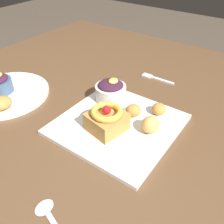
{
  "coord_description": "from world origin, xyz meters",
  "views": [
    {
      "loc": [
        -0.4,
        -0.5,
        1.17
      ],
      "look_at": [
        0.03,
        -0.19,
        0.77
      ],
      "focal_mm": 39.11,
      "sensor_mm": 36.0,
      "label": 1
    }
  ],
  "objects_px": {
    "fork": "(155,78)",
    "fritter_middle": "(133,110)",
    "back_pastry": "(1,103)",
    "fritter_back": "(159,109)",
    "cake_slice": "(107,119)",
    "spoon": "(50,218)",
    "fritter_front": "(151,125)",
    "back_plate": "(6,94)",
    "front_plate": "(118,124)",
    "berry_ramekin": "(111,91)"
  },
  "relations": [
    {
      "from": "fork",
      "to": "fritter_middle",
      "type": "bearing_deg",
      "value": 102.6
    },
    {
      "from": "fritter_middle",
      "to": "back_pastry",
      "type": "distance_m",
      "value": 0.39
    },
    {
      "from": "fritter_back",
      "to": "back_pastry",
      "type": "height_order",
      "value": "back_pastry"
    },
    {
      "from": "fork",
      "to": "cake_slice",
      "type": "bearing_deg",
      "value": 94.96
    },
    {
      "from": "cake_slice",
      "to": "spoon",
      "type": "bearing_deg",
      "value": -167.05
    },
    {
      "from": "fork",
      "to": "fritter_front",
      "type": "bearing_deg",
      "value": 114.38
    },
    {
      "from": "fritter_front",
      "to": "fork",
      "type": "relative_size",
      "value": 0.41
    },
    {
      "from": "back_plate",
      "to": "back_pastry",
      "type": "relative_size",
      "value": 4.39
    },
    {
      "from": "fritter_back",
      "to": "spoon",
      "type": "xyz_separation_m",
      "value": [
        -0.4,
        0.02,
        -0.03
      ]
    },
    {
      "from": "cake_slice",
      "to": "fritter_middle",
      "type": "bearing_deg",
      "value": -15.53
    },
    {
      "from": "fritter_middle",
      "to": "fritter_back",
      "type": "bearing_deg",
      "value": -48.28
    },
    {
      "from": "fork",
      "to": "spoon",
      "type": "bearing_deg",
      "value": 98.27
    },
    {
      "from": "fritter_back",
      "to": "front_plate",
      "type": "bearing_deg",
      "value": 144.88
    },
    {
      "from": "cake_slice",
      "to": "spoon",
      "type": "xyz_separation_m",
      "value": [
        -0.26,
        -0.06,
        -0.04
      ]
    },
    {
      "from": "back_plate",
      "to": "back_pastry",
      "type": "xyz_separation_m",
      "value": [
        -0.06,
        -0.07,
        0.02
      ]
    },
    {
      "from": "fritter_middle",
      "to": "fork",
      "type": "bearing_deg",
      "value": 13.05
    },
    {
      "from": "front_plate",
      "to": "fritter_front",
      "type": "bearing_deg",
      "value": -78.17
    },
    {
      "from": "cake_slice",
      "to": "berry_ramekin",
      "type": "distance_m",
      "value": 0.14
    },
    {
      "from": "fritter_middle",
      "to": "spoon",
      "type": "xyz_separation_m",
      "value": [
        -0.35,
        -0.03,
        -0.03
      ]
    },
    {
      "from": "back_plate",
      "to": "fork",
      "type": "bearing_deg",
      "value": -42.03
    },
    {
      "from": "front_plate",
      "to": "berry_ramekin",
      "type": "relative_size",
      "value": 3.24
    },
    {
      "from": "fritter_front",
      "to": "fritter_back",
      "type": "xyz_separation_m",
      "value": [
        0.08,
        0.02,
        -0.01
      ]
    },
    {
      "from": "berry_ramekin",
      "to": "fork",
      "type": "distance_m",
      "value": 0.23
    },
    {
      "from": "fritter_back",
      "to": "back_plate",
      "type": "xyz_separation_m",
      "value": [
        -0.19,
        0.46,
        -0.02
      ]
    },
    {
      "from": "back_plate",
      "to": "fritter_middle",
      "type": "bearing_deg",
      "value": -71.12
    },
    {
      "from": "cake_slice",
      "to": "fork",
      "type": "xyz_separation_m",
      "value": [
        0.34,
        0.03,
        -0.04
      ]
    },
    {
      "from": "fritter_front",
      "to": "back_plate",
      "type": "xyz_separation_m",
      "value": [
        -0.11,
        0.48,
        -0.03
      ]
    },
    {
      "from": "berry_ramekin",
      "to": "cake_slice",
      "type": "bearing_deg",
      "value": -148.19
    },
    {
      "from": "fritter_front",
      "to": "fritter_middle",
      "type": "xyz_separation_m",
      "value": [
        0.03,
        0.07,
        -0.01
      ]
    },
    {
      "from": "front_plate",
      "to": "back_plate",
      "type": "bearing_deg",
      "value": 102.49
    },
    {
      "from": "front_plate",
      "to": "fork",
      "type": "bearing_deg",
      "value": 7.76
    },
    {
      "from": "fritter_middle",
      "to": "fritter_back",
      "type": "height_order",
      "value": "fritter_middle"
    },
    {
      "from": "cake_slice",
      "to": "back_plate",
      "type": "height_order",
      "value": "cake_slice"
    },
    {
      "from": "fritter_middle",
      "to": "cake_slice",
      "type": "bearing_deg",
      "value": 164.47
    },
    {
      "from": "back_plate",
      "to": "spoon",
      "type": "height_order",
      "value": "back_plate"
    },
    {
      "from": "berry_ramekin",
      "to": "back_pastry",
      "type": "xyz_separation_m",
      "value": [
        -0.23,
        0.24,
        -0.01
      ]
    },
    {
      "from": "fritter_back",
      "to": "fork",
      "type": "distance_m",
      "value": 0.23
    },
    {
      "from": "front_plate",
      "to": "back_pastry",
      "type": "bearing_deg",
      "value": 114.32
    },
    {
      "from": "back_plate",
      "to": "spoon",
      "type": "bearing_deg",
      "value": -115.68
    },
    {
      "from": "back_pastry",
      "to": "spoon",
      "type": "relative_size",
      "value": 0.52
    },
    {
      "from": "spoon",
      "to": "fork",
      "type": "bearing_deg",
      "value": -64.81
    },
    {
      "from": "spoon",
      "to": "front_plate",
      "type": "bearing_deg",
      "value": -63.85
    },
    {
      "from": "cake_slice",
      "to": "fritter_front",
      "type": "relative_size",
      "value": 2.09
    },
    {
      "from": "front_plate",
      "to": "fork",
      "type": "distance_m",
      "value": 0.31
    },
    {
      "from": "berry_ramekin",
      "to": "back_pastry",
      "type": "height_order",
      "value": "berry_ramekin"
    },
    {
      "from": "front_plate",
      "to": "back_pastry",
      "type": "distance_m",
      "value": 0.35
    },
    {
      "from": "front_plate",
      "to": "back_plate",
      "type": "distance_m",
      "value": 0.4
    },
    {
      "from": "fritter_back",
      "to": "fork",
      "type": "relative_size",
      "value": 0.32
    },
    {
      "from": "front_plate",
      "to": "back_pastry",
      "type": "xyz_separation_m",
      "value": [
        -0.15,
        0.32,
        0.02
      ]
    },
    {
      "from": "fritter_middle",
      "to": "fritter_back",
      "type": "distance_m",
      "value": 0.07
    }
  ]
}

